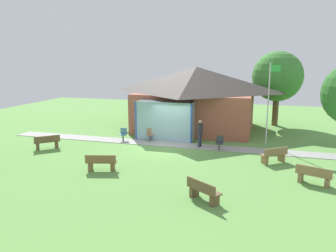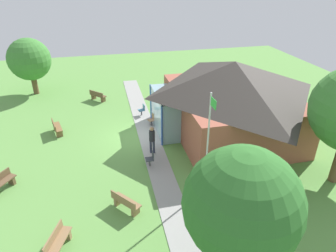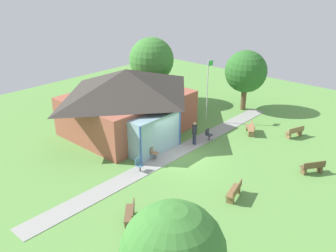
{
  "view_description": "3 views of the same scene",
  "coord_description": "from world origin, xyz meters",
  "px_view_note": "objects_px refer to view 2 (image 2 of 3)",
  "views": [
    {
      "loc": [
        5.68,
        -19.14,
        5.4
      ],
      "look_at": [
        -0.25,
        1.32,
        1.08
      ],
      "focal_mm": 35.47,
      "sensor_mm": 36.0,
      "label": 1
    },
    {
      "loc": [
        16.65,
        -1.85,
        9.64
      ],
      "look_at": [
        0.92,
        1.81,
        1.1
      ],
      "focal_mm": 31.64,
      "sensor_mm": 36.0,
      "label": 2
    },
    {
      "loc": [
        -16.62,
        -13.52,
        11.34
      ],
      "look_at": [
        0.67,
        1.9,
        1.49
      ],
      "focal_mm": 38.87,
      "sensor_mm": 36.0,
      "label": 3
    }
  ],
  "objects_px": {
    "bench_front_right": "(1,184)",
    "tree_east_hedge": "(242,205)",
    "tree_lawn_corner": "(29,60)",
    "flagpole": "(208,141)",
    "visitor_on_path": "(152,138)",
    "bench_mid_left": "(98,96)",
    "pavilion": "(229,97)",
    "patio_chair_lawn_spare": "(151,159)",
    "patio_chair_porch_left": "(152,120)",
    "bench_front_center": "(57,128)",
    "patio_chair_west": "(142,110)",
    "bench_lawn_far_right": "(58,242)",
    "bench_mid_right": "(126,203)"
  },
  "relations": [
    {
      "from": "patio_chair_west",
      "to": "bench_mid_left",
      "type": "bearing_deg",
      "value": 32.11
    },
    {
      "from": "bench_mid_right",
      "to": "bench_lawn_far_right",
      "type": "relative_size",
      "value": 0.92
    },
    {
      "from": "bench_front_right",
      "to": "tree_east_hedge",
      "type": "xyz_separation_m",
      "value": [
        6.99,
        9.04,
        3.04
      ]
    },
    {
      "from": "bench_front_center",
      "to": "patio_chair_west",
      "type": "xyz_separation_m",
      "value": [
        -1.43,
        5.92,
        0.01
      ]
    },
    {
      "from": "bench_mid_right",
      "to": "bench_front_right",
      "type": "height_order",
      "value": "same"
    },
    {
      "from": "patio_chair_porch_left",
      "to": "tree_lawn_corner",
      "type": "relative_size",
      "value": 0.18
    },
    {
      "from": "bench_lawn_far_right",
      "to": "patio_chair_west",
      "type": "bearing_deg",
      "value": 176.55
    },
    {
      "from": "pavilion",
      "to": "flagpole",
      "type": "xyz_separation_m",
      "value": [
        5.39,
        -3.39,
        0.37
      ]
    },
    {
      "from": "tree_lawn_corner",
      "to": "flagpole",
      "type": "bearing_deg",
      "value": 32.62
    },
    {
      "from": "bench_front_center",
      "to": "bench_mid_left",
      "type": "distance_m",
      "value": 5.78
    },
    {
      "from": "flagpole",
      "to": "patio_chair_porch_left",
      "type": "bearing_deg",
      "value": -170.49
    },
    {
      "from": "bench_front_center",
      "to": "bench_front_right",
      "type": "bearing_deg",
      "value": -35.77
    },
    {
      "from": "bench_front_center",
      "to": "flagpole",
      "type": "bearing_deg",
      "value": 29.7
    },
    {
      "from": "flagpole",
      "to": "bench_mid_right",
      "type": "relative_size",
      "value": 3.6
    },
    {
      "from": "tree_lawn_corner",
      "to": "visitor_on_path",
      "type": "bearing_deg",
      "value": 34.93
    },
    {
      "from": "flagpole",
      "to": "bench_mid_left",
      "type": "height_order",
      "value": "flagpole"
    },
    {
      "from": "flagpole",
      "to": "patio_chair_porch_left",
      "type": "distance_m",
      "value": 7.94
    },
    {
      "from": "tree_lawn_corner",
      "to": "bench_lawn_far_right",
      "type": "bearing_deg",
      "value": 10.96
    },
    {
      "from": "flagpole",
      "to": "patio_chair_west",
      "type": "height_order",
      "value": "flagpole"
    },
    {
      "from": "pavilion",
      "to": "visitor_on_path",
      "type": "relative_size",
      "value": 5.44
    },
    {
      "from": "bench_mid_right",
      "to": "bench_lawn_far_right",
      "type": "distance_m",
      "value": 3.19
    },
    {
      "from": "bench_mid_left",
      "to": "bench_lawn_far_right",
      "type": "bearing_deg",
      "value": -50.44
    },
    {
      "from": "visitor_on_path",
      "to": "bench_mid_left",
      "type": "bearing_deg",
      "value": 126.78
    },
    {
      "from": "bench_mid_right",
      "to": "visitor_on_path",
      "type": "distance_m",
      "value": 4.84
    },
    {
      "from": "bench_mid_left",
      "to": "patio_chair_west",
      "type": "height_order",
      "value": "patio_chair_west"
    },
    {
      "from": "bench_mid_left",
      "to": "visitor_on_path",
      "type": "bearing_deg",
      "value": -25.03
    },
    {
      "from": "bench_lawn_far_right",
      "to": "visitor_on_path",
      "type": "distance_m",
      "value": 7.66
    },
    {
      "from": "visitor_on_path",
      "to": "bench_front_right",
      "type": "bearing_deg",
      "value": -149.95
    },
    {
      "from": "bench_front_right",
      "to": "tree_lawn_corner",
      "type": "distance_m",
      "value": 13.63
    },
    {
      "from": "pavilion",
      "to": "bench_mid_right",
      "type": "bearing_deg",
      "value": -51.6
    },
    {
      "from": "bench_front_right",
      "to": "patio_chair_porch_left",
      "type": "bearing_deg",
      "value": 155.78
    },
    {
      "from": "flagpole",
      "to": "tree_east_hedge",
      "type": "bearing_deg",
      "value": -8.1
    },
    {
      "from": "bench_lawn_far_right",
      "to": "patio_chair_lawn_spare",
      "type": "distance_m",
      "value": 6.47
    },
    {
      "from": "bench_front_right",
      "to": "patio_chair_lawn_spare",
      "type": "distance_m",
      "value": 7.52
    },
    {
      "from": "pavilion",
      "to": "bench_mid_left",
      "type": "distance_m",
      "value": 11.31
    },
    {
      "from": "patio_chair_west",
      "to": "tree_lawn_corner",
      "type": "relative_size",
      "value": 0.18
    },
    {
      "from": "bench_front_center",
      "to": "patio_chair_porch_left",
      "type": "bearing_deg",
      "value": 72.34
    },
    {
      "from": "bench_front_right",
      "to": "flagpole",
      "type": "bearing_deg",
      "value": 111.04
    },
    {
      "from": "bench_front_right",
      "to": "visitor_on_path",
      "type": "distance_m",
      "value": 8.02
    },
    {
      "from": "bench_mid_right",
      "to": "patio_chair_lawn_spare",
      "type": "bearing_deg",
      "value": 112.23
    },
    {
      "from": "bench_lawn_far_right",
      "to": "patio_chair_lawn_spare",
      "type": "height_order",
      "value": "patio_chair_lawn_spare"
    },
    {
      "from": "pavilion",
      "to": "patio_chair_porch_left",
      "type": "bearing_deg",
      "value": -113.89
    },
    {
      "from": "pavilion",
      "to": "tree_east_hedge",
      "type": "height_order",
      "value": "tree_east_hedge"
    },
    {
      "from": "patio_chair_west",
      "to": "tree_lawn_corner",
      "type": "xyz_separation_m",
      "value": [
        -6.52,
        -8.4,
        2.61
      ]
    },
    {
      "from": "pavilion",
      "to": "bench_mid_right",
      "type": "relative_size",
      "value": 6.56
    },
    {
      "from": "bench_front_center",
      "to": "bench_mid_right",
      "type": "height_order",
      "value": "same"
    },
    {
      "from": "patio_chair_west",
      "to": "tree_east_hedge",
      "type": "height_order",
      "value": "tree_east_hedge"
    },
    {
      "from": "bench_front_center",
      "to": "visitor_on_path",
      "type": "distance_m",
      "value": 6.9
    },
    {
      "from": "pavilion",
      "to": "patio_chair_lawn_spare",
      "type": "distance_m",
      "value": 6.53
    },
    {
      "from": "bench_front_right",
      "to": "bench_lawn_far_right",
      "type": "relative_size",
      "value": 0.95
    }
  ]
}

